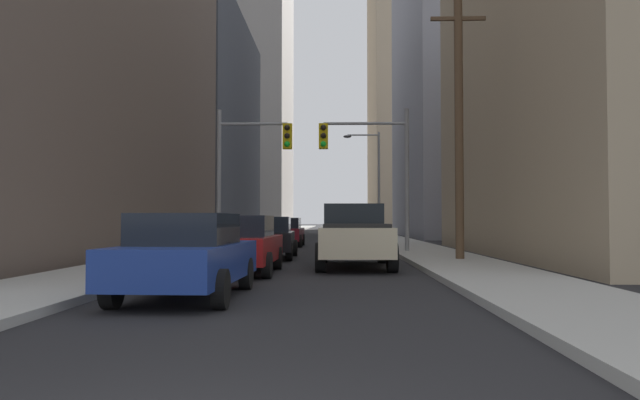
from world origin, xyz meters
name	(u,v)px	position (x,y,z in m)	size (l,w,h in m)	color
sidewalk_left	(271,235)	(-4.70, 50.00, 0.07)	(2.83, 160.00, 0.15)	#9E9E99
sidewalk_right	(377,235)	(4.70, 50.00, 0.07)	(2.83, 160.00, 0.15)	#9E9E99
pickup_truck_beige	(354,236)	(1.50, 15.09, 0.93)	(2.20, 5.41, 1.90)	#C6B793
sedan_blue	(187,255)	(-1.74, 7.89, 0.77)	(1.95, 4.26, 1.52)	navy
sedan_red	(240,244)	(-1.57, 12.82, 0.77)	(1.95, 4.23, 1.52)	maroon
sedan_black	(268,237)	(-1.51, 18.93, 0.77)	(1.95, 4.26, 1.52)	black
sedan_maroon	(285,232)	(-1.73, 28.98, 0.77)	(1.95, 4.22, 1.52)	maroon
sedan_silver	(344,228)	(1.69, 46.59, 0.77)	(1.95, 4.23, 1.52)	#B7BABF
traffic_signal_near_left	(250,157)	(-2.58, 21.75, 4.01)	(3.13, 0.44, 6.00)	gray
traffic_signal_near_right	(368,156)	(2.31, 21.75, 4.04)	(3.71, 0.44, 6.00)	gray
utility_pole_right	(459,111)	(4.99, 16.71, 4.99)	(2.20, 0.28, 9.44)	brown
street_lamp_right	(373,174)	(3.58, 38.35, 4.56)	(2.54, 0.32, 7.50)	gray
building_left_mid_office	(96,127)	(-19.81, 48.11, 9.47)	(25.76, 22.93, 18.95)	#4C515B
building_left_far_tower	(214,60)	(-19.03, 93.98, 27.84)	(24.78, 24.33, 55.68)	gray
building_right_mid_block	(550,62)	(19.72, 49.00, 15.18)	(25.43, 21.84, 30.35)	#93939E
building_right_far_highrise	(429,29)	(15.57, 88.98, 31.01)	(17.81, 23.20, 62.03)	tan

